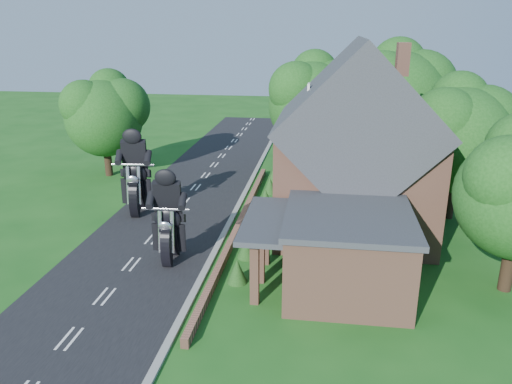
# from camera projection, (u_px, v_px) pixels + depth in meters

# --- Properties ---
(ground) EXTENTS (120.00, 120.00, 0.00)m
(ground) POSITION_uv_depth(u_px,v_px,m) (132.00, 264.00, 23.70)
(ground) COLOR #174D15
(ground) RESTS_ON ground
(road) EXTENTS (7.00, 80.00, 0.02)m
(road) POSITION_uv_depth(u_px,v_px,m) (131.00, 264.00, 23.70)
(road) COLOR black
(road) RESTS_ON ground
(kerb) EXTENTS (0.30, 80.00, 0.12)m
(kerb) POSITION_uv_depth(u_px,v_px,m) (206.00, 268.00, 23.20)
(kerb) COLOR gray
(kerb) RESTS_ON ground
(garden_wall) EXTENTS (0.30, 22.00, 0.40)m
(garden_wall) POSITION_uv_depth(u_px,v_px,m) (239.00, 226.00, 27.76)
(garden_wall) COLOR #935F4A
(garden_wall) RESTS_ON ground
(house) EXTENTS (9.54, 8.64, 10.24)m
(house) POSITION_uv_depth(u_px,v_px,m) (355.00, 153.00, 26.56)
(house) COLOR #935F4A
(house) RESTS_ON ground
(annex) EXTENTS (7.05, 5.94, 3.44)m
(annex) POSITION_uv_depth(u_px,v_px,m) (344.00, 250.00, 21.08)
(annex) COLOR #935F4A
(annex) RESTS_ON ground
(tree_house_right) EXTENTS (6.51, 6.00, 8.40)m
(tree_house_right) POSITION_uv_depth(u_px,v_px,m) (466.00, 131.00, 27.93)
(tree_house_right) COLOR black
(tree_house_right) RESTS_ON ground
(tree_behind_house) EXTENTS (7.81, 7.20, 10.08)m
(tree_behind_house) POSITION_uv_depth(u_px,v_px,m) (404.00, 94.00, 34.99)
(tree_behind_house) COLOR black
(tree_behind_house) RESTS_ON ground
(tree_behind_left) EXTENTS (6.94, 6.40, 9.16)m
(tree_behind_left) POSITION_uv_depth(u_px,v_px,m) (318.00, 97.00, 36.87)
(tree_behind_left) COLOR black
(tree_behind_left) RESTS_ON ground
(tree_far_road) EXTENTS (6.08, 5.60, 7.84)m
(tree_far_road) POSITION_uv_depth(u_px,v_px,m) (109.00, 111.00, 36.33)
(tree_far_road) COLOR black
(tree_far_road) RESTS_ON ground
(shrub_a) EXTENTS (0.90, 0.90, 1.10)m
(shrub_a) POSITION_uv_depth(u_px,v_px,m) (237.00, 271.00, 21.88)
(shrub_a) COLOR #163B12
(shrub_a) RESTS_ON ground
(shrub_b) EXTENTS (0.90, 0.90, 1.10)m
(shrub_b) POSITION_uv_depth(u_px,v_px,m) (246.00, 247.00, 24.23)
(shrub_b) COLOR #163B12
(shrub_b) RESTS_ON ground
(shrub_c) EXTENTS (0.90, 0.90, 1.10)m
(shrub_c) POSITION_uv_depth(u_px,v_px,m) (254.00, 228.00, 26.58)
(shrub_c) COLOR #163B12
(shrub_c) RESTS_ON ground
(shrub_d) EXTENTS (0.90, 0.90, 1.10)m
(shrub_d) POSITION_uv_depth(u_px,v_px,m) (265.00, 197.00, 31.27)
(shrub_d) COLOR #163B12
(shrub_d) RESTS_ON ground
(shrub_e) EXTENTS (0.90, 0.90, 1.10)m
(shrub_e) POSITION_uv_depth(u_px,v_px,m) (270.00, 185.00, 33.62)
(shrub_e) COLOR #163B12
(shrub_e) RESTS_ON ground
(shrub_f) EXTENTS (0.90, 0.90, 1.10)m
(shrub_f) POSITION_uv_depth(u_px,v_px,m) (274.00, 175.00, 35.97)
(shrub_f) COLOR #163B12
(shrub_f) RESTS_ON ground
(motorcycle_lead) EXTENTS (0.44, 1.51, 1.39)m
(motorcycle_lead) POSITION_uv_depth(u_px,v_px,m) (170.00, 248.00, 23.81)
(motorcycle_lead) COLOR black
(motorcycle_lead) RESTS_ON ground
(motorcycle_follow) EXTENTS (0.58, 1.71, 1.56)m
(motorcycle_follow) POSITION_uv_depth(u_px,v_px,m) (138.00, 201.00, 29.90)
(motorcycle_follow) COLOR black
(motorcycle_follow) RESTS_ON ground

